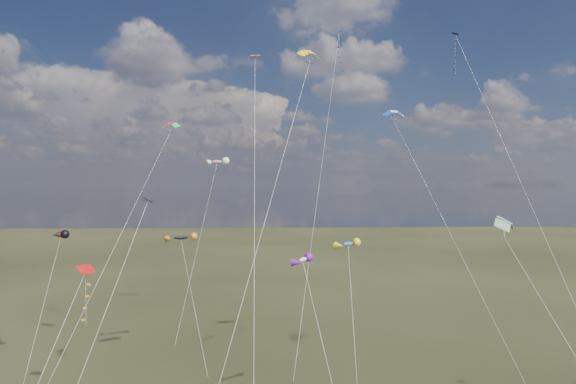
{
  "coord_description": "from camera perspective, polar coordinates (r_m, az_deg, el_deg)",
  "views": [
    {
      "loc": [
        -2.47,
        -37.26,
        19.74
      ],
      "look_at": [
        0.0,
        18.0,
        19.0
      ],
      "focal_mm": 32.0,
      "sensor_mm": 36.0,
      "label": 1
    }
  ],
  "objects": [
    {
      "name": "novelty_black_orange",
      "position": [
        63.25,
        -11.79,
        -5.03
      ],
      "size": [
        6.11,
        10.83,
        13.91
      ],
      "color": "black",
      "rests_on": "ground"
    },
    {
      "name": "parafoil_yellow",
      "position": [
        51.28,
        2.35,
        15.11
      ],
      "size": [
        10.72,
        23.48,
        33.28
      ],
      "color": "yellow",
      "rests_on": "ground"
    },
    {
      "name": "parafoil_blue_white",
      "position": [
        62.03,
        11.78,
        8.61
      ],
      "size": [
        11.4,
        13.15,
        28.97
      ],
      "color": "blue",
      "rests_on": "ground"
    },
    {
      "name": "novelty_redwhite_stripe",
      "position": [
        82.08,
        -7.92,
        3.3
      ],
      "size": [
        5.06,
        19.3,
        24.14
      ],
      "color": "red",
      "rests_on": "ground"
    },
    {
      "name": "diamond_black_mid",
      "position": [
        43.5,
        -17.62,
        -7.09
      ],
      "size": [
        4.45,
        15.04,
        18.65
      ],
      "color": "black",
      "rests_on": "ground"
    },
    {
      "name": "novelty_white_purple",
      "position": [
        43.05,
        1.7,
        -7.58
      ],
      "size": [
        3.92,
        9.39,
        13.95
      ],
      "color": "white",
      "rests_on": "ground"
    },
    {
      "name": "diamond_black_high",
      "position": [
        67.93,
        18.93,
        12.43
      ],
      "size": [
        1.4,
        33.91,
        39.21
      ],
      "color": "black",
      "rests_on": "ground"
    },
    {
      "name": "parafoil_striped",
      "position": [
        41.28,
        22.95,
        -2.96
      ],
      "size": [
        6.15,
        13.94,
        17.88
      ],
      "color": "gold",
      "rests_on": "ground"
    },
    {
      "name": "novelty_orange_black",
      "position": [
        63.45,
        -23.93,
        -4.4
      ],
      "size": [
        2.72,
        12.45,
        14.72
      ],
      "color": "#E23B09",
      "rests_on": "ground"
    },
    {
      "name": "diamond_navy_tall",
      "position": [
        76.9,
        5.4,
        13.58
      ],
      "size": [
        8.77,
        26.07,
        42.88
      ],
      "color": "#091A4C",
      "rests_on": "ground"
    },
    {
      "name": "diamond_orange_center",
      "position": [
        40.53,
        -3.73,
        3.24
      ],
      "size": [
        1.02,
        18.35,
        31.52
      ],
      "color": "#D35307",
      "rests_on": "ground"
    },
    {
      "name": "parafoil_tricolor",
      "position": [
        61.39,
        -13.02,
        7.25
      ],
      "size": [
        10.22,
        16.43,
        27.44
      ],
      "color": "gold",
      "rests_on": "ground"
    },
    {
      "name": "diamond_red_low",
      "position": [
        40.04,
        -21.91,
        -11.37
      ],
      "size": [
        4.62,
        7.67,
        13.98
      ],
      "color": "#B70C0D",
      "rests_on": "ground"
    },
    {
      "name": "novelty_blue_yellow",
      "position": [
        45.98,
        6.7,
        -5.85
      ],
      "size": [
        2.45,
        13.37,
        14.96
      ],
      "color": "blue",
      "rests_on": "ground"
    }
  ]
}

